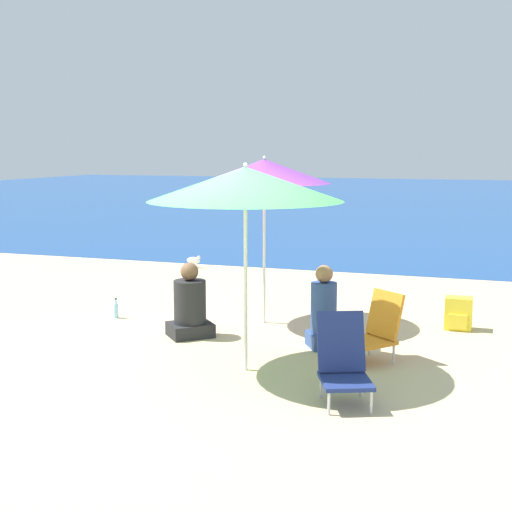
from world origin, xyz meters
The scene contains 11 objects.
ground_plane centered at (0.00, 0.00, 0.00)m, with size 60.00×60.00×0.00m, color #D1BA89.
sea_water centered at (0.00, 25.92, 0.00)m, with size 60.00×40.00×0.01m.
beach_umbrella_green centered at (0.36, 0.05, 1.84)m, with size 1.90×1.90×2.05m.
beach_umbrella_purple centered at (-0.07, 1.95, 1.90)m, with size 1.63×1.63×2.09m.
beach_chair_navy centered at (1.46, -0.50, 0.36)m, with size 0.61×0.70×0.76m.
beach_chair_orange centered at (1.52, 0.77, 0.34)m, with size 0.71×0.73×0.72m.
person_seated_near centered at (-0.68, 1.05, 0.35)m, with size 0.64×0.63×0.88m.
person_seated_far centered at (0.90, 1.10, 0.39)m, with size 0.46×0.48×0.92m.
backpack_yellow centered at (2.27, 2.40, 0.20)m, with size 0.32×0.27×0.40m.
water_bottle centered at (-1.97, 1.57, 0.10)m, with size 0.06×0.06×0.26m.
seagull centered at (-2.61, 5.51, 0.14)m, with size 0.27×0.11×0.23m.
Camera 1 is at (2.67, -6.38, 2.18)m, focal length 50.00 mm.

